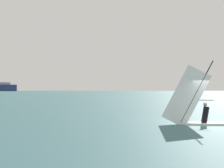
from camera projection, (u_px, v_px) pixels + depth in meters
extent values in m
plane|color=#386066|center=(220.00, 126.00, 15.03)|extent=(4000.00, 4000.00, 0.00)
cube|color=white|center=(212.00, 124.00, 15.44)|extent=(2.67, 1.22, 0.12)
cylinder|color=black|center=(197.00, 92.00, 15.59)|extent=(1.82, 0.49, 3.52)
cube|color=white|center=(186.00, 96.00, 15.66)|extent=(2.73, 0.69, 3.60)
cylinder|color=black|center=(200.00, 100.00, 15.55)|extent=(1.41, 0.37, 0.04)
cylinder|color=black|center=(205.00, 115.00, 15.50)|extent=(0.53, 0.42, 0.95)
sphere|color=tan|center=(205.00, 104.00, 15.51)|extent=(0.22, 0.22, 0.22)
cube|color=#99999E|center=(2.00, 83.00, 587.37)|extent=(31.68, 32.52, 5.20)
cube|color=#756B56|center=(145.00, 88.00, 1376.88)|extent=(731.11, 322.23, 26.70)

